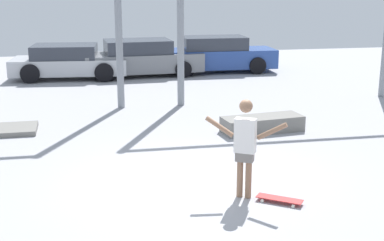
# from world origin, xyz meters

# --- Properties ---
(ground_plane) EXTENTS (36.00, 36.00, 0.00)m
(ground_plane) POSITION_xyz_m (0.00, 0.00, 0.00)
(ground_plane) COLOR #9E9EA3
(skateboarder) EXTENTS (1.23, 0.75, 1.68)m
(skateboarder) POSITION_xyz_m (0.72, -0.80, 0.96)
(skateboarder) COLOR #8C664C
(skateboarder) RESTS_ON ground_plane
(skateboard) EXTENTS (0.74, 0.61, 0.08)m
(skateboard) POSITION_xyz_m (1.23, -1.14, 0.06)
(skateboard) COLOR red
(skateboard) RESTS_ON ground_plane
(grind_box) EXTENTS (2.03, 0.95, 0.37)m
(grind_box) POSITION_xyz_m (2.31, 3.01, 0.19)
(grind_box) COLOR slate
(grind_box) RESTS_ON ground_plane
(parked_car_silver) EXTENTS (4.33, 2.27, 1.25)m
(parked_car_silver) POSITION_xyz_m (-2.46, 11.39, 0.62)
(parked_car_silver) COLOR #B7BABF
(parked_car_silver) RESTS_ON ground_plane
(parked_car_grey) EXTENTS (4.55, 2.22, 1.36)m
(parked_car_grey) POSITION_xyz_m (0.26, 11.53, 0.66)
(parked_car_grey) COLOR slate
(parked_car_grey) RESTS_ON ground_plane
(parked_car_blue) EXTENTS (4.50, 1.90, 1.40)m
(parked_car_blue) POSITION_xyz_m (3.30, 11.78, 0.68)
(parked_car_blue) COLOR #284793
(parked_car_blue) RESTS_ON ground_plane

